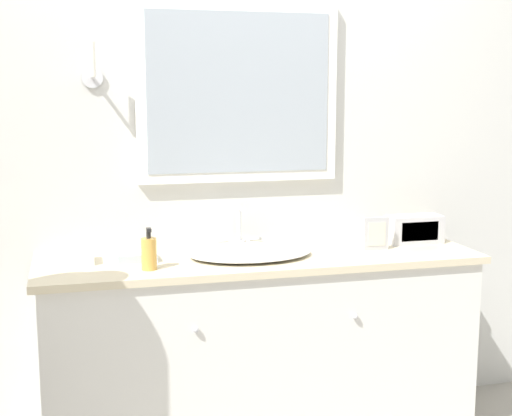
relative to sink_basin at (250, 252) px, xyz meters
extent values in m
cube|color=silver|center=(0.05, 0.34, 0.40)|extent=(8.00, 0.06, 2.55)
cube|color=white|center=(0.02, 0.29, 0.66)|extent=(0.91, 0.04, 0.79)
cube|color=#9EA8B2|center=(0.02, 0.27, 0.66)|extent=(0.82, 0.01, 0.70)
cylinder|color=silver|center=(-0.61, 0.30, 0.72)|extent=(0.09, 0.01, 0.09)
cylinder|color=silver|center=(-0.61, 0.25, 0.72)|extent=(0.02, 0.10, 0.02)
cylinder|color=white|center=(-0.61, 0.20, 0.79)|extent=(0.02, 0.02, 0.14)
cube|color=silver|center=(0.05, 0.02, -0.46)|extent=(1.80, 0.54, 0.82)
cube|color=beige|center=(0.05, 0.02, -0.03)|extent=(1.86, 0.58, 0.03)
sphere|color=silver|center=(-0.28, -0.26, -0.23)|extent=(0.02, 0.02, 0.02)
sphere|color=silver|center=(0.37, -0.26, -0.23)|extent=(0.02, 0.02, 0.02)
ellipsoid|color=white|center=(0.00, -0.01, 0.00)|extent=(0.52, 0.36, 0.03)
cylinder|color=silver|center=(0.00, 0.19, 0.00)|extent=(0.06, 0.06, 0.03)
cylinder|color=silver|center=(0.00, 0.19, 0.08)|extent=(0.02, 0.02, 0.15)
cylinder|color=silver|center=(0.00, 0.16, 0.16)|extent=(0.02, 0.07, 0.02)
cylinder|color=white|center=(-0.08, 0.19, 0.01)|extent=(0.06, 0.02, 0.02)
cylinder|color=white|center=(0.07, 0.19, 0.01)|extent=(0.05, 0.02, 0.02)
cylinder|color=gold|center=(-0.43, -0.12, 0.04)|extent=(0.06, 0.06, 0.12)
cylinder|color=black|center=(-0.43, -0.12, 0.12)|extent=(0.02, 0.02, 0.03)
cube|color=black|center=(-0.43, -0.13, 0.14)|extent=(0.02, 0.03, 0.01)
cube|color=#BCBCC1|center=(0.79, 0.07, 0.04)|extent=(0.25, 0.12, 0.13)
cube|color=black|center=(0.79, 0.02, 0.04)|extent=(0.18, 0.01, 0.09)
cube|color=#B2B2B7|center=(0.56, -0.03, 0.05)|extent=(0.11, 0.01, 0.14)
cube|color=beige|center=(0.56, -0.03, 0.05)|extent=(0.08, 0.00, 0.10)
cube|color=white|center=(-0.72, 0.06, 0.01)|extent=(0.16, 0.13, 0.05)
cube|color=#A8B7C6|center=(-0.47, 0.04, 0.00)|extent=(0.16, 0.12, 0.03)
cube|color=silver|center=(0.46, 0.17, -0.01)|extent=(0.17, 0.12, 0.01)
camera|label=1|loc=(-0.71, -2.83, 0.67)|focal=50.00mm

